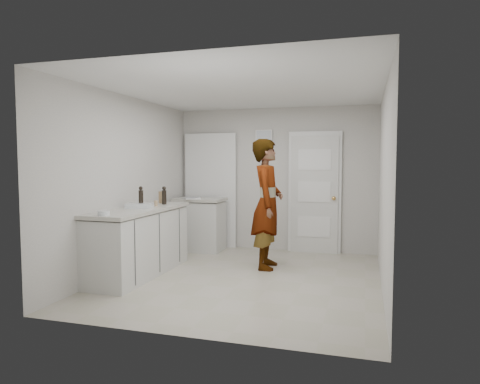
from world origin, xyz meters
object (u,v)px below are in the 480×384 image
(oil_cruet_a, at_px, (164,196))
(cake_mix_box, at_px, (162,197))
(spice_jar, at_px, (156,203))
(baking_dish, at_px, (140,206))
(egg_bowl, at_px, (104,213))
(oil_cruet_b, at_px, (141,197))
(person, at_px, (267,204))

(oil_cruet_a, bearing_deg, cake_mix_box, 125.02)
(spice_jar, bearing_deg, baking_dish, -111.30)
(spice_jar, height_order, oil_cruet_a, oil_cruet_a)
(oil_cruet_a, bearing_deg, egg_bowl, -93.33)
(cake_mix_box, distance_m, oil_cruet_a, 0.19)
(oil_cruet_b, bearing_deg, egg_bowl, -88.03)
(spice_jar, bearing_deg, egg_bowl, -94.36)
(person, height_order, baking_dish, person)
(spice_jar, relative_size, oil_cruet_b, 0.27)
(oil_cruet_b, bearing_deg, oil_cruet_a, 76.69)
(baking_dish, relative_size, egg_bowl, 2.91)
(person, xyz_separation_m, oil_cruet_a, (-1.52, -0.28, 0.11))
(baking_dish, height_order, egg_bowl, baking_dish)
(cake_mix_box, relative_size, oil_cruet_b, 0.61)
(spice_jar, xyz_separation_m, oil_cruet_b, (-0.12, -0.21, 0.10))
(spice_jar, bearing_deg, cake_mix_box, 104.62)
(oil_cruet_b, bearing_deg, person, 25.25)
(oil_cruet_b, bearing_deg, spice_jar, 60.36)
(spice_jar, xyz_separation_m, oil_cruet_a, (-0.00, 0.28, 0.09))
(cake_mix_box, relative_size, egg_bowl, 1.28)
(cake_mix_box, height_order, oil_cruet_a, oil_cruet_a)
(cake_mix_box, xyz_separation_m, oil_cruet_b, (-0.01, -0.64, 0.05))
(baking_dish, xyz_separation_m, egg_bowl, (0.02, -0.88, -0.00))
(oil_cruet_b, xyz_separation_m, egg_bowl, (0.03, -0.94, -0.11))
(cake_mix_box, relative_size, baking_dish, 0.44)
(baking_dish, bearing_deg, spice_jar, 68.70)
(egg_bowl, bearing_deg, spice_jar, 85.64)
(oil_cruet_a, xyz_separation_m, baking_dish, (-0.10, -0.55, -0.10))
(cake_mix_box, xyz_separation_m, spice_jar, (0.11, -0.43, -0.05))
(person, height_order, cake_mix_box, person)
(spice_jar, bearing_deg, person, 20.29)
(cake_mix_box, distance_m, baking_dish, 0.71)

